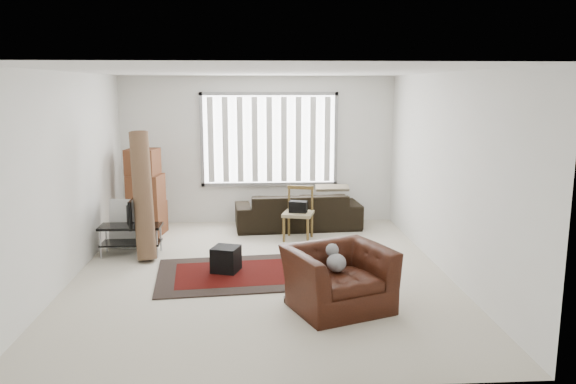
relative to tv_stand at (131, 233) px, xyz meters
name	(u,v)px	position (x,y,z in m)	size (l,w,h in m)	color
room	(262,141)	(1.98, -0.47, 1.43)	(6.00, 6.02, 2.71)	beige
persian_rug	(245,273)	(1.73, -1.01, -0.32)	(2.49, 1.79, 0.02)	black
tv_stand	(131,233)	(0.00, 0.00, 0.00)	(0.92, 0.41, 0.46)	black
tv	(130,211)	(0.00, 0.00, 0.34)	(0.74, 0.10, 0.43)	black
subwoofer	(226,259)	(1.47, -0.92, -0.14)	(0.34, 0.34, 0.34)	black
moving_boxes	(145,195)	(0.00, 1.23, 0.36)	(0.68, 0.63, 1.47)	brown
white_flatpack	(129,224)	(-0.10, 0.37, 0.06)	(0.61, 0.09, 0.77)	silver
rolled_rug	(143,195)	(0.24, -0.16, 0.61)	(0.28, 0.28, 1.87)	brown
sofa	(298,205)	(2.64, 1.47, 0.09)	(2.21, 0.96, 0.85)	black
side_chair	(298,211)	(2.59, 0.72, 0.15)	(0.58, 0.58, 0.88)	#847856
armchair	(338,274)	(2.81, -2.25, 0.08)	(1.37, 1.28, 0.81)	#36150B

